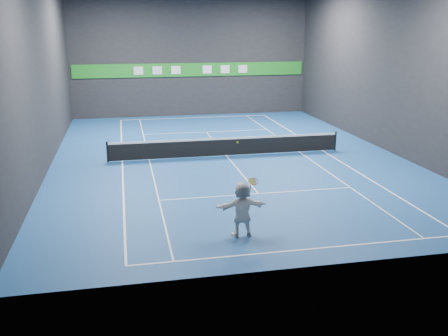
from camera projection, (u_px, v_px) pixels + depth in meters
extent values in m
plane|color=navy|center=(227.00, 156.00, 26.70)|extent=(26.00, 26.00, 0.00)
cube|color=black|center=(191.00, 56.00, 37.72)|extent=(18.00, 0.10, 9.00)
cube|color=black|center=(328.00, 112.00, 13.23)|extent=(18.00, 0.10, 9.00)
cube|color=black|center=(42.00, 74.00, 23.73)|extent=(0.10, 26.00, 9.00)
cube|color=black|center=(388.00, 68.00, 27.22)|extent=(0.10, 26.00, 9.00)
cube|color=white|center=(305.00, 249.00, 15.50)|extent=(10.98, 0.08, 0.01)
cube|color=white|center=(194.00, 118.00, 37.90)|extent=(10.98, 0.08, 0.01)
cube|color=white|center=(122.00, 161.00, 25.64)|extent=(0.08, 23.78, 0.01)
cube|color=white|center=(323.00, 151.00, 27.77)|extent=(0.08, 23.78, 0.01)
cube|color=white|center=(149.00, 160.00, 25.91)|extent=(0.06, 23.78, 0.01)
cube|color=white|center=(299.00, 152.00, 27.50)|extent=(0.06, 23.78, 0.01)
cube|color=white|center=(258.00, 194.00, 20.68)|extent=(8.23, 0.06, 0.01)
cube|color=white|center=(206.00, 132.00, 32.73)|extent=(8.23, 0.06, 0.01)
cube|color=white|center=(227.00, 156.00, 26.70)|extent=(0.06, 12.80, 0.01)
imported|color=white|center=(242.00, 209.00, 16.32)|extent=(1.73, 0.59, 1.85)
sphere|color=#D1FA29|center=(238.00, 142.00, 15.64)|extent=(0.07, 0.07, 0.07)
cylinder|color=black|center=(107.00, 152.00, 25.35)|extent=(0.10, 0.10, 1.07)
cylinder|color=black|center=(335.00, 141.00, 27.76)|extent=(0.10, 0.10, 1.07)
cube|color=black|center=(227.00, 147.00, 26.58)|extent=(12.40, 0.03, 0.86)
cube|color=white|center=(227.00, 139.00, 26.44)|extent=(12.40, 0.04, 0.10)
cube|color=#1D8522|center=(192.00, 70.00, 37.94)|extent=(17.64, 0.06, 1.00)
cube|color=silver|center=(138.00, 71.00, 37.10)|extent=(0.70, 0.04, 0.60)
cube|color=silver|center=(157.00, 70.00, 37.37)|extent=(0.70, 0.04, 0.60)
cube|color=white|center=(176.00, 70.00, 37.65)|extent=(0.70, 0.04, 0.60)
cube|color=white|center=(207.00, 70.00, 38.11)|extent=(0.70, 0.04, 0.60)
cube|color=white|center=(225.00, 69.00, 38.38)|extent=(0.70, 0.04, 0.60)
cube|color=white|center=(243.00, 69.00, 38.65)|extent=(0.70, 0.04, 0.60)
torus|color=red|center=(254.00, 181.00, 16.19)|extent=(0.39, 0.32, 0.26)
cylinder|color=#B6C345|center=(252.00, 181.00, 16.18)|extent=(0.37, 0.28, 0.26)
cylinder|color=red|center=(250.00, 187.00, 16.22)|extent=(0.05, 0.10, 0.18)
cylinder|color=yellow|center=(250.00, 192.00, 16.24)|extent=(0.08, 0.14, 0.26)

